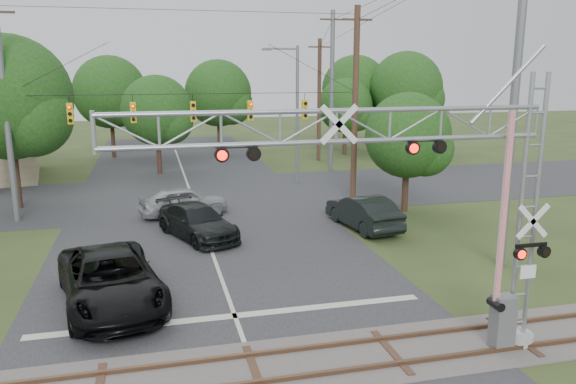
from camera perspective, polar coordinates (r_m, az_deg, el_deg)
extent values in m
cube|color=#262629|center=(23.12, -7.12, -7.83)|extent=(14.00, 90.00, 0.02)
cube|color=#262629|center=(36.52, -9.79, -0.31)|extent=(90.00, 12.00, 0.02)
cube|color=#4F4844|center=(15.92, -3.44, -17.64)|extent=(90.00, 3.20, 0.05)
cube|color=brown|center=(15.28, -2.92, -18.74)|extent=(90.00, 0.12, 0.14)
cube|color=brown|center=(16.51, -3.92, -16.20)|extent=(90.00, 0.12, 0.14)
cylinder|color=#999993|center=(18.52, 22.12, -13.55)|extent=(0.99, 0.99, 0.33)
cube|color=silver|center=(17.42, 23.20, -7.47)|extent=(0.49, 0.03, 0.38)
cube|color=#606062|center=(17.72, 20.95, -12.30)|extent=(0.60, 0.49, 1.65)
cube|color=red|center=(16.49, 21.07, -1.80)|extent=(0.15, 0.10, 5.49)
cylinder|color=slate|center=(32.42, -26.73, 7.20)|extent=(0.32, 0.32, 11.50)
cylinder|color=#402B1D|center=(33.81, 6.83, 8.60)|extent=(0.36, 0.36, 11.50)
cylinder|color=black|center=(31.68, -9.68, 9.80)|extent=(19.00, 0.03, 0.03)
cube|color=yellow|center=(31.89, -21.24, 7.44)|extent=(0.30, 0.30, 1.10)
cube|color=yellow|center=(31.65, -15.45, 7.80)|extent=(0.30, 0.30, 1.10)
cube|color=yellow|center=(31.73, -9.61, 8.08)|extent=(0.30, 0.30, 1.10)
cube|color=yellow|center=(32.14, -3.86, 8.28)|extent=(0.30, 0.30, 1.10)
cube|color=yellow|center=(32.85, 1.70, 8.40)|extent=(0.30, 0.30, 1.10)
imported|color=black|center=(20.32, -17.58, -8.49)|extent=(4.31, 7.15, 1.86)
imported|color=black|center=(27.29, -9.19, -2.99)|extent=(4.14, 5.86, 1.58)
imported|color=#929499|center=(31.49, -10.54, -0.90)|extent=(5.12, 3.03, 1.63)
imported|color=black|center=(28.77, 7.66, -2.00)|extent=(2.54, 5.38, 1.70)
cylinder|color=slate|center=(39.02, 0.95, 7.70)|extent=(0.21, 0.21, 9.46)
cylinder|color=slate|center=(38.64, -0.58, 14.36)|extent=(2.10, 0.13, 0.13)
cube|color=#606062|center=(38.41, -2.16, 14.29)|extent=(0.63, 0.26, 0.16)
cylinder|color=slate|center=(44.26, 4.46, 10.06)|extent=(0.34, 0.34, 12.26)
cube|color=#402B1D|center=(44.36, 4.58, 17.08)|extent=(2.00, 0.12, 0.12)
cylinder|color=slate|center=(23.80, 22.00, 8.65)|extent=(0.34, 0.34, 13.55)
cylinder|color=#402B1D|center=(49.15, 3.18, 9.24)|extent=(0.34, 0.34, 10.41)
cube|color=#402B1D|center=(49.09, 3.25, 14.50)|extent=(2.00, 0.12, 0.12)
cylinder|color=#392519|center=(35.93, -25.91, 2.06)|extent=(0.36, 0.36, 4.54)
sphere|color=#124113|center=(35.51, -26.54, 8.61)|extent=(7.01, 7.01, 7.01)
cylinder|color=#392519|center=(53.42, -17.38, 5.59)|extent=(0.36, 0.36, 4.17)
sphere|color=#124113|center=(53.13, -17.65, 9.65)|extent=(6.45, 6.45, 6.45)
cylinder|color=#392519|center=(44.24, -12.99, 4.03)|extent=(0.36, 0.36, 3.44)
sphere|color=#124113|center=(43.90, -13.19, 8.08)|extent=(5.32, 5.32, 5.32)
cylinder|color=#392519|center=(53.93, -7.01, 6.05)|extent=(0.36, 0.36, 4.03)
sphere|color=#124113|center=(53.65, -7.11, 9.94)|extent=(6.22, 6.22, 6.22)
cylinder|color=#392519|center=(32.39, 11.84, 0.73)|extent=(0.36, 0.36, 3.08)
sphere|color=#124113|center=(31.95, 12.06, 5.65)|extent=(4.76, 4.76, 4.76)
cylinder|color=#392519|center=(52.99, 5.78, 5.55)|extent=(0.36, 0.36, 3.25)
sphere|color=#124113|center=(52.71, 5.85, 8.74)|extent=(5.03, 5.03, 5.03)
cylinder|color=#392519|center=(56.81, 6.74, 6.49)|extent=(0.36, 0.36, 4.24)
sphere|color=#124113|center=(56.54, 6.84, 10.38)|extent=(6.55, 6.55, 6.55)
cylinder|color=#392519|center=(54.54, 11.69, 6.14)|extent=(0.36, 0.36, 4.37)
sphere|color=#124113|center=(54.26, 11.88, 10.30)|extent=(6.75, 6.75, 6.75)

